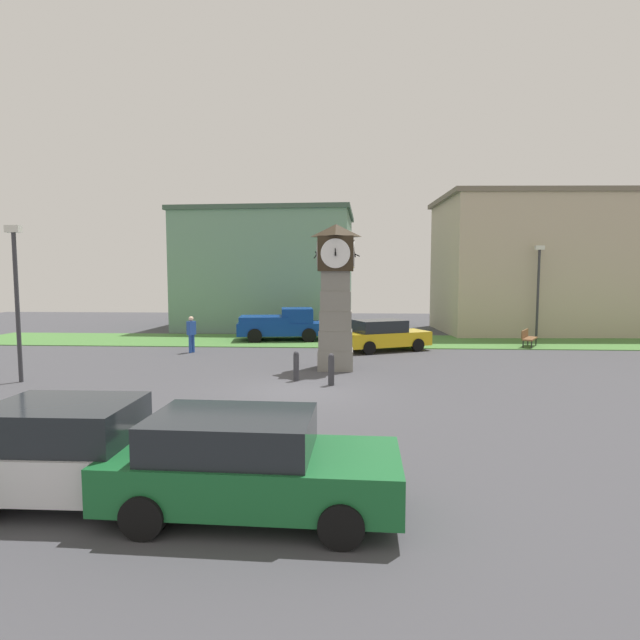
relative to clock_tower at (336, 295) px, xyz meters
name	(u,v)px	position (x,y,z in m)	size (l,w,h in m)	color
ground_plane	(301,391)	(-1.00, -3.92, -2.92)	(67.48, 67.48, 0.00)	#424247
clock_tower	(336,295)	(0.00, 0.00, 0.00)	(1.81, 1.73, 5.68)	gray
bollard_near_tower	(296,366)	(-1.32, -2.38, -2.38)	(0.20, 0.20, 1.06)	#333338
bollard_mid_row	(331,369)	(-0.07, -3.02, -2.37)	(0.21, 0.21, 1.09)	#333338
car_near_tower	(78,451)	(-3.91, -11.87, -2.10)	(4.10, 2.03, 1.62)	silver
car_by_building	(248,463)	(-1.03, -12.19, -2.13)	(4.53, 2.08, 1.56)	#19602D
car_far_lot	(384,335)	(2.24, 4.94, -2.14)	(4.63, 3.38, 1.53)	gold
pickup_truck	(282,324)	(-3.27, 8.56, -1.99)	(5.21, 2.75, 1.85)	navy
bench	(528,337)	(9.79, 6.63, -2.39)	(1.25, 1.65, 0.90)	brown
pedestrian_near_bench	(191,332)	(-7.03, 3.81, -1.91)	(0.39, 0.46, 1.75)	#264CA5
street_lamp_near_road	(16,291)	(-10.87, -3.11, 0.25)	(0.50, 0.24, 5.39)	#333338
street_lamp_far_side	(538,285)	(11.32, 9.63, 0.26)	(0.50, 0.24, 5.40)	#333338
warehouse_blue_far	(269,270)	(-5.24, 16.11, 1.19)	(12.24, 9.30, 8.19)	gray
storefront_low_left	(584,265)	(15.87, 14.20, 1.50)	(19.32, 8.88, 8.81)	#B7A88E
grass_verge_far	(324,341)	(-0.90, 8.46, -2.90)	(40.49, 5.60, 0.04)	#477A38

